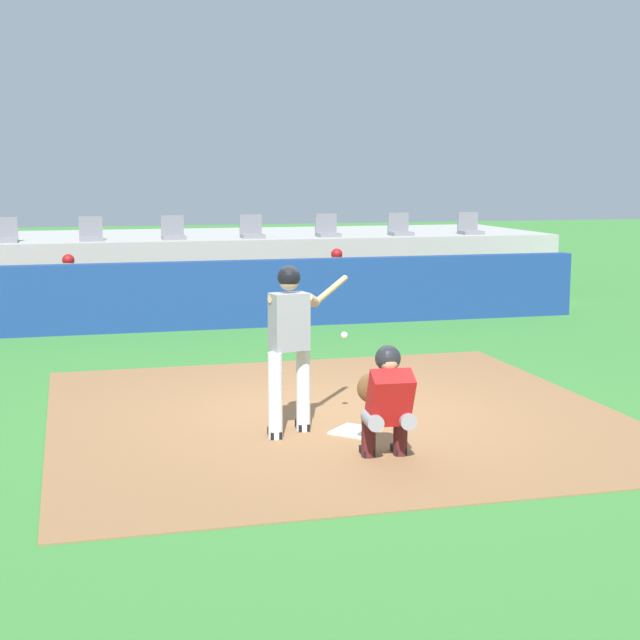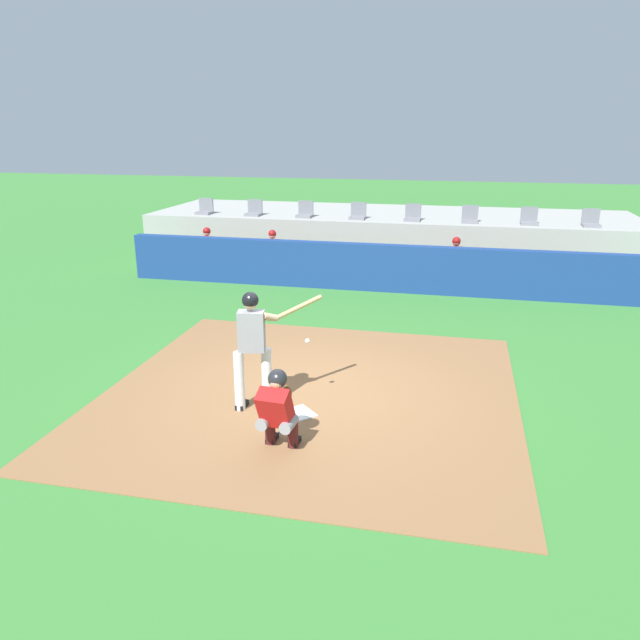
# 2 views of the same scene
# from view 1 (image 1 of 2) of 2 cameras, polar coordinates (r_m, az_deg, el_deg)

# --- Properties ---
(ground_plane) EXTENTS (80.00, 80.00, 0.00)m
(ground_plane) POSITION_cam_1_polar(r_m,az_deg,el_deg) (11.08, 0.92, -5.65)
(ground_plane) COLOR #387A33
(dirt_infield) EXTENTS (6.40, 6.40, 0.01)m
(dirt_infield) POSITION_cam_1_polar(r_m,az_deg,el_deg) (11.08, 0.92, -5.62)
(dirt_infield) COLOR olive
(dirt_infield) RESTS_ON ground
(home_plate) EXTENTS (0.62, 0.62, 0.02)m
(home_plate) POSITION_cam_1_polar(r_m,az_deg,el_deg) (10.34, 2.13, -6.59)
(home_plate) COLOR white
(home_plate) RESTS_ON dirt_infield
(batter_at_plate) EXTENTS (1.12, 1.03, 1.80)m
(batter_at_plate) POSITION_cam_1_polar(r_m,az_deg,el_deg) (10.06, -1.73, -1.11)
(batter_at_plate) COLOR silver
(batter_at_plate) RESTS_ON ground
(catcher_crouched) EXTENTS (0.50, 1.90, 1.13)m
(catcher_crouched) POSITION_cam_1_polar(r_m,az_deg,el_deg) (9.28, 3.96, -4.65)
(catcher_crouched) COLOR gray
(catcher_crouched) RESTS_ON ground
(dugout_wall) EXTENTS (13.00, 0.30, 1.20)m
(dugout_wall) POSITION_cam_1_polar(r_m,az_deg,el_deg) (17.22, -4.91, 1.53)
(dugout_wall) COLOR navy
(dugout_wall) RESTS_ON ground
(dugout_bench) EXTENTS (11.80, 0.44, 0.45)m
(dugout_bench) POSITION_cam_1_polar(r_m,az_deg,el_deg) (18.25, -5.43, 0.75)
(dugout_bench) COLOR olive
(dugout_bench) RESTS_ON ground
(dugout_player_1) EXTENTS (0.49, 0.70, 1.30)m
(dugout_player_1) POSITION_cam_1_polar(r_m,az_deg,el_deg) (17.80, -14.61, 1.76)
(dugout_player_1) COLOR #939399
(dugout_player_1) RESTS_ON ground
(dugout_player_2) EXTENTS (0.49, 0.70, 1.30)m
(dugout_player_2) POSITION_cam_1_polar(r_m,az_deg,el_deg) (18.49, 1.10, 2.29)
(dugout_player_2) COLOR #939399
(dugout_player_2) RESTS_ON ground
(stands_platform) EXTENTS (15.00, 4.40, 1.40)m
(stands_platform) POSITION_cam_1_polar(r_m,az_deg,el_deg) (21.53, -6.92, 3.22)
(stands_platform) COLOR #9E9E99
(stands_platform) RESTS_ON ground
(stadium_seat_1) EXTENTS (0.46, 0.46, 0.48)m
(stadium_seat_1) POSITION_cam_1_polar(r_m,az_deg,el_deg) (19.79, -18.12, 4.79)
(stadium_seat_1) COLOR slate
(stadium_seat_1) RESTS_ON stands_platform
(stadium_seat_2) EXTENTS (0.46, 0.46, 0.48)m
(stadium_seat_2) POSITION_cam_1_polar(r_m,az_deg,el_deg) (19.76, -13.40, 4.98)
(stadium_seat_2) COLOR slate
(stadium_seat_2) RESTS_ON stands_platform
(stadium_seat_3) EXTENTS (0.46, 0.46, 0.48)m
(stadium_seat_3) POSITION_cam_1_polar(r_m,az_deg,el_deg) (19.86, -8.69, 5.14)
(stadium_seat_3) COLOR slate
(stadium_seat_3) RESTS_ON stands_platform
(stadium_seat_4) EXTENTS (0.46, 0.46, 0.48)m
(stadium_seat_4) POSITION_cam_1_polar(r_m,az_deg,el_deg) (20.10, -4.06, 5.26)
(stadium_seat_4) COLOR slate
(stadium_seat_4) RESTS_ON stands_platform
(stadium_seat_5) EXTENTS (0.46, 0.46, 0.48)m
(stadium_seat_5) POSITION_cam_1_polar(r_m,az_deg,el_deg) (20.46, 0.44, 5.34)
(stadium_seat_5) COLOR slate
(stadium_seat_5) RESTS_ON stands_platform
(stadium_seat_6) EXTENTS (0.46, 0.46, 0.48)m
(stadium_seat_6) POSITION_cam_1_polar(r_m,az_deg,el_deg) (20.94, 4.75, 5.39)
(stadium_seat_6) COLOR slate
(stadium_seat_6) RESTS_ON stands_platform
(stadium_seat_7) EXTENTS (0.46, 0.46, 0.48)m
(stadium_seat_7) POSITION_cam_1_polar(r_m,az_deg,el_deg) (21.54, 8.85, 5.41)
(stadium_seat_7) COLOR slate
(stadium_seat_7) RESTS_ON stands_platform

